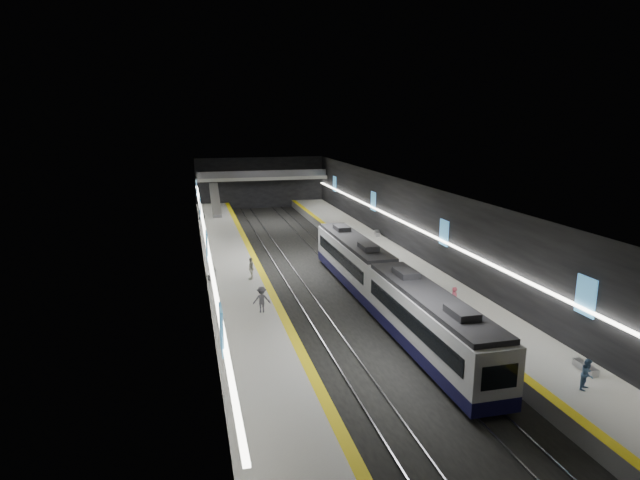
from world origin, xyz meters
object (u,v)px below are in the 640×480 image
object	(u,v)px
bench_left_far	(202,217)
bench_right_far	(377,234)
bench_left_near	(212,274)
passenger_right_b	(587,375)
bench_right_near	(585,367)
passenger_right_a	(454,301)
escalator	(215,200)
passenger_left_a	(251,268)
passenger_left_b	(262,300)
train	(385,284)

from	to	relation	value
bench_left_far	bench_right_far	world-z (taller)	bench_right_far
bench_left_near	passenger_right_b	xyz separation A→B (m)	(16.99, -23.72, 0.55)
bench_left_far	bench_right_near	distance (m)	52.69
bench_left_near	passenger_right_a	world-z (taller)	passenger_right_a
bench_right_far	escalator	bearing A→B (deg)	146.14
bench_left_near	passenger_right_a	xyz separation A→B (m)	(15.62, -12.67, 0.70)
bench_right_near	bench_left_far	bearing A→B (deg)	113.17
passenger_right_a	bench_left_near	bearing A→B (deg)	49.36
bench_left_near	bench_right_near	xyz separation A→B (m)	(18.36, -22.04, -0.05)
escalator	bench_left_far	size ratio (longest dim) A/B	4.77
bench_left_near	passenger_left_a	xyz separation A→B (m)	(3.12, -1.40, 0.69)
bench_right_near	passenger_right_b	world-z (taller)	passenger_right_b
bench_right_far	passenger_right_a	world-z (taller)	passenger_right_a
passenger_left_a	passenger_left_b	xyz separation A→B (m)	(-0.21, -7.85, -0.02)
bench_right_near	train	bearing A→B (deg)	118.54
escalator	bench_left_near	xyz separation A→B (m)	(-2.00, -30.72, -1.65)
passenger_right_b	passenger_left_a	size ratio (longest dim) A/B	0.85
train	escalator	size ratio (longest dim) A/B	3.76
passenger_right_a	passenger_left_b	xyz separation A→B (m)	(-12.71, 3.42, -0.03)
passenger_right_a	passenger_right_b	bearing A→B (deg)	-174.58
train	bench_left_near	bearing A→B (deg)	143.53
bench_right_near	passenger_left_b	bearing A→B (deg)	143.13
passenger_right_a	passenger_left_a	bearing A→B (deg)	46.37
escalator	passenger_right_b	bearing A→B (deg)	-74.61
bench_left_near	passenger_left_a	distance (m)	3.49
bench_left_near	passenger_left_a	world-z (taller)	passenger_left_a
bench_right_far	passenger_right_a	xyz separation A→B (m)	(-3.38, -24.60, 0.72)
bench_left_far	bench_left_near	bearing A→B (deg)	-76.06
bench_left_near	bench_right_far	world-z (taller)	bench_left_near
passenger_left_a	train	bearing A→B (deg)	67.75
train	bench_left_near	xyz separation A→B (m)	(-12.00, 8.87, -0.95)
bench_left_far	escalator	bearing A→B (deg)	73.32
bench_left_near	passenger_left_b	xyz separation A→B (m)	(2.91, -9.24, 0.67)
train	passenger_left_a	bearing A→B (deg)	139.92
train	bench_right_far	xyz separation A→B (m)	(7.00, 20.80, -0.97)
bench_right_far	passenger_left_a	world-z (taller)	passenger_left_a
bench_left_near	escalator	bearing A→B (deg)	94.77
passenger_right_b	passenger_left_a	xyz separation A→B (m)	(-13.87, 22.32, 0.14)
bench_right_near	passenger_left_a	size ratio (longest dim) A/B	0.85
escalator	bench_right_far	distance (m)	25.39
escalator	passenger_right_b	xyz separation A→B (m)	(14.99, -54.44, -1.11)
bench_left_far	bench_right_near	xyz separation A→B (m)	(18.36, -49.38, -0.01)
train	bench_left_far	world-z (taller)	train
passenger_left_a	bench_left_near	bearing A→B (deg)	-96.32
bench_left_far	passenger_right_b	bearing A→B (deg)	-57.66
bench_left_far	passenger_right_b	xyz separation A→B (m)	(16.99, -51.06, 0.59)
train	passenger_right_a	size ratio (longest dim) A/B	15.87
bench_right_far	bench_left_near	bearing A→B (deg)	-133.87
passenger_right_a	passenger_left_a	xyz separation A→B (m)	(-12.50, 11.27, -0.01)
escalator	passenger_right_a	bearing A→B (deg)	-72.57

